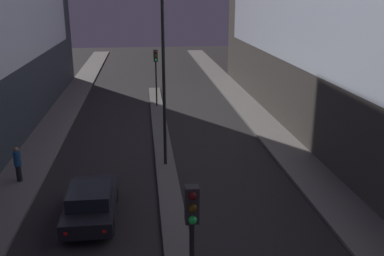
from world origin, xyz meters
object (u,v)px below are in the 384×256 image
Objects in this scene: traffic_light_mid at (156,65)px; street_lamp at (163,55)px; car_left_lane at (91,202)px; traffic_light_near at (192,232)px; pedestrian_on_left_sidewalk at (18,163)px.

street_lamp is (0.00, -12.09, 2.44)m from traffic_light_mid.
car_left_lane is (-3.21, -5.09, -5.04)m from street_lamp.
traffic_light_near is 1.00× the size of traffic_light_mid.
street_lamp is 7.85m from car_left_lane.
traffic_light_mid is at bearing 79.40° from car_left_lane.
traffic_light_near is at bearing -56.79° from pedestrian_on_left_sidewalk.
street_lamp is at bearing 10.93° from pedestrian_on_left_sidewalk.
traffic_light_mid is 2.57× the size of pedestrian_on_left_sidewalk.
car_left_lane is at bearing -122.26° from street_lamp.
traffic_light_mid is 17.67m from car_left_lane.
traffic_light_near is 12.92m from pedestrian_on_left_sidewalk.
traffic_light_near is 12.23m from street_lamp.
car_left_lane is (-3.21, -17.18, -2.60)m from traffic_light_mid.
car_left_lane is at bearing -44.98° from pedestrian_on_left_sidewalk.
street_lamp is at bearing -90.00° from traffic_light_mid.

